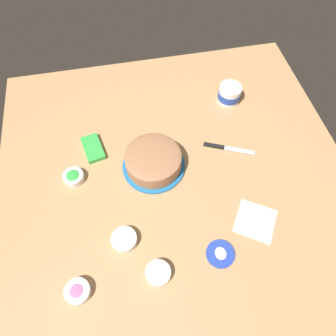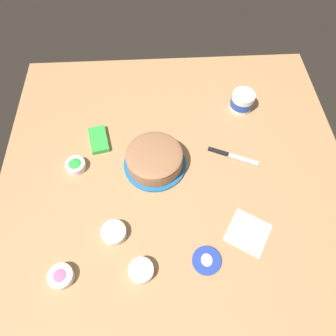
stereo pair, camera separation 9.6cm
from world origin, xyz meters
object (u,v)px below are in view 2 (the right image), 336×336
(paper_napkin, at_px, (248,232))
(frosting_tub, at_px, (242,101))
(candy_box_lower, at_px, (99,140))
(sprinkle_bowl_orange, at_px, (114,233))
(frosted_cake, at_px, (155,159))
(spreading_knife, at_px, (228,155))
(sprinkle_bowl_yellow, at_px, (141,271))
(frosting_tub_lid, at_px, (207,260))
(sprinkle_bowl_green, at_px, (76,165))
(sprinkle_bowl_pink, at_px, (61,276))

(paper_napkin, bearing_deg, frosting_tub, 172.37)
(candy_box_lower, bearing_deg, frosting_tub, 91.88)
(sprinkle_bowl_orange, height_order, candy_box_lower, sprinkle_bowl_orange)
(frosted_cake, height_order, spreading_knife, frosted_cake)
(frosting_tub, bearing_deg, candy_box_lower, -76.05)
(sprinkle_bowl_yellow, bearing_deg, candy_box_lower, -162.25)
(frosting_tub_lid, relative_size, spreading_knife, 0.49)
(frosting_tub_lid, relative_size, sprinkle_bowl_yellow, 1.18)
(paper_napkin, bearing_deg, spreading_knife, -176.91)
(frosting_tub_lid, bearing_deg, frosting_tub, 160.71)
(sprinkle_bowl_orange, bearing_deg, spreading_knife, 124.30)
(frosted_cake, distance_m, spreading_knife, 0.34)
(frosted_cake, distance_m, frosting_tub_lid, 0.47)
(frosting_tub_lid, height_order, sprinkle_bowl_green, sprinkle_bowl_green)
(sprinkle_bowl_pink, height_order, sprinkle_bowl_orange, same)
(sprinkle_bowl_yellow, height_order, candy_box_lower, sprinkle_bowl_yellow)
(paper_napkin, bearing_deg, sprinkle_bowl_orange, -92.37)
(spreading_knife, relative_size, paper_napkin, 1.49)
(sprinkle_bowl_green, xyz_separation_m, paper_napkin, (0.34, 0.71, -0.02))
(paper_napkin, bearing_deg, sprinkle_bowl_green, -115.66)
(sprinkle_bowl_green, height_order, candy_box_lower, sprinkle_bowl_green)
(frosting_tub_lid, relative_size, sprinkle_bowl_green, 1.25)
(frosted_cake, height_order, sprinkle_bowl_green, frosted_cake)
(frosting_tub, relative_size, frosting_tub_lid, 1.04)
(frosting_tub, xyz_separation_m, candy_box_lower, (0.17, -0.70, -0.03))
(sprinkle_bowl_orange, bearing_deg, candy_box_lower, -169.02)
(frosting_tub, xyz_separation_m, sprinkle_bowl_green, (0.31, -0.79, -0.03))
(frosting_tub, distance_m, sprinkle_bowl_yellow, 0.93)
(sprinkle_bowl_orange, xyz_separation_m, paper_napkin, (0.02, 0.53, -0.02))
(spreading_knife, distance_m, sprinkle_bowl_pink, 0.85)
(frosted_cake, relative_size, sprinkle_bowl_green, 3.18)
(frosted_cake, bearing_deg, sprinkle_bowl_green, -90.80)
(paper_napkin, bearing_deg, sprinkle_bowl_yellow, -73.20)
(sprinkle_bowl_yellow, relative_size, candy_box_lower, 0.64)
(frosting_tub_lid, distance_m, sprinkle_bowl_orange, 0.37)
(frosting_tub_lid, bearing_deg, sprinkle_bowl_pink, -86.66)
(frosting_tub, distance_m, sprinkle_bowl_green, 0.85)
(sprinkle_bowl_pink, distance_m, candy_box_lower, 0.62)
(frosting_tub, relative_size, sprinkle_bowl_green, 1.30)
(sprinkle_bowl_yellow, height_order, sprinkle_bowl_green, sprinkle_bowl_green)
(sprinkle_bowl_pink, bearing_deg, candy_box_lower, 171.13)
(spreading_knife, height_order, paper_napkin, spreading_knife)
(frosting_tub_lid, relative_size, candy_box_lower, 0.75)
(sprinkle_bowl_pink, distance_m, sprinkle_bowl_orange, 0.24)
(frosted_cake, height_order, sprinkle_bowl_pink, frosted_cake)
(frosting_tub_lid, distance_m, candy_box_lower, 0.73)
(sprinkle_bowl_green, bearing_deg, frosted_cake, 89.20)
(frosted_cake, height_order, paper_napkin, frosted_cake)
(sprinkle_bowl_orange, distance_m, paper_napkin, 0.53)
(spreading_knife, bearing_deg, sprinkle_bowl_orange, -55.70)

